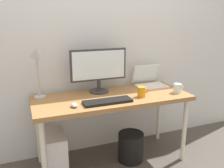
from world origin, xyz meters
The scene contains 12 objects.
ground_plane centered at (0.00, 0.00, 0.00)m, with size 6.00×6.00×0.00m, color #4C4742.
back_wall centered at (0.00, 0.36, 1.30)m, with size 4.40×0.04×2.60m, color silver.
desk centered at (0.00, 0.00, 0.64)m, with size 1.51×0.61×0.71m.
monitor centered at (-0.08, 0.17, 0.96)m, with size 0.57×0.20×0.44m.
laptop centered at (0.51, 0.19, 0.76)m, with size 0.32×0.28×0.22m.
desk_lamp centered at (-0.65, 0.17, 1.06)m, with size 0.11×0.16×0.50m.
keyboard centered at (-0.10, -0.16, 0.72)m, with size 0.44×0.14×0.02m, color black.
mouse centered at (-0.40, -0.16, 0.72)m, with size 0.06×0.09×0.03m, color #B2B2B7.
coffee_mug centered at (0.25, -0.13, 0.76)m, with size 0.11×0.08×0.10m.
glass_cup centered at (0.65, -0.14, 0.75)m, with size 0.11×0.08×0.09m.
computer_tower centered at (-0.57, -0.02, 0.21)m, with size 0.18×0.36×0.42m, color silver.
wastebasket centered at (0.18, -0.06, 0.15)m, with size 0.26×0.26×0.30m, color black.
Camera 1 is at (-0.80, -2.07, 1.44)m, focal length 38.86 mm.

